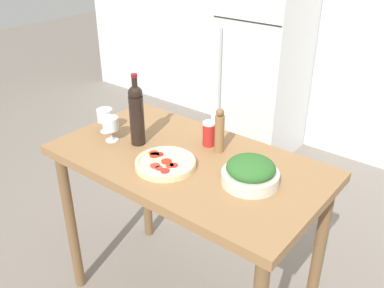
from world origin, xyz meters
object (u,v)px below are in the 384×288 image
object	(u,v)px
salt_canister	(208,133)
wine_glass_near	(111,125)
refrigerator	(264,60)
wine_glass_far	(105,116)
homemade_pizza	(165,163)
salad_bowl	(250,173)
pepper_mill	(220,131)
wine_bottle	(137,113)

from	to	relation	value
salt_canister	wine_glass_near	bearing A→B (deg)	-147.09
refrigerator	salt_canister	distance (m)	1.77
wine_glass_far	homemade_pizza	distance (m)	0.49
refrigerator	salad_bowl	distance (m)	2.06
homemade_pizza	salt_canister	size ratio (longest dim) A/B	2.21
pepper_mill	salad_bowl	world-z (taller)	pepper_mill
wine_glass_far	homemade_pizza	size ratio (longest dim) A/B	0.46
homemade_pizza	salt_canister	world-z (taller)	salt_canister
refrigerator	pepper_mill	bearing A→B (deg)	-67.04
wine_glass_near	salad_bowl	size ratio (longest dim) A/B	0.52
refrigerator	pepper_mill	size ratio (longest dim) A/B	7.74
wine_glass_near	salt_canister	xyz separation A→B (m)	(0.40, 0.26, -0.02)
wine_glass_far	homemade_pizza	bearing A→B (deg)	-8.94
wine_glass_near	homemade_pizza	world-z (taller)	wine_glass_near
wine_glass_near	salad_bowl	xyz separation A→B (m)	(0.74, 0.09, -0.03)
refrigerator	wine_glass_near	xyz separation A→B (m)	(0.22, -1.91, 0.17)
refrigerator	homemade_pizza	distance (m)	2.03
refrigerator	salt_canister	size ratio (longest dim) A/B	13.77
wine_bottle	salt_canister	world-z (taller)	wine_bottle
salad_bowl	salt_canister	world-z (taller)	salt_canister
wine_glass_near	wine_glass_far	size ratio (longest dim) A/B	1.00
refrigerator	wine_glass_near	world-z (taller)	refrigerator
wine_glass_far	salt_canister	xyz separation A→B (m)	(0.50, 0.21, -0.02)
wine_glass_far	pepper_mill	bearing A→B (deg)	18.06
refrigerator	homemade_pizza	world-z (taller)	refrigerator
wine_bottle	salt_canister	xyz separation A→B (m)	(0.28, 0.20, -0.10)
wine_bottle	homemade_pizza	distance (m)	0.30
salt_canister	wine_bottle	bearing A→B (deg)	-144.25
wine_bottle	wine_glass_near	xyz separation A→B (m)	(-0.13, -0.06, -0.07)
refrigerator	pepper_mill	xyz separation A→B (m)	(0.71, -1.67, 0.19)
homemade_pizza	refrigerator	bearing A→B (deg)	107.30
wine_glass_far	salt_canister	size ratio (longest dim) A/B	1.01
pepper_mill	salad_bowl	distance (m)	0.30
salt_canister	pepper_mill	bearing A→B (deg)	-15.08
wine_bottle	wine_glass_far	bearing A→B (deg)	-177.46
refrigerator	wine_bottle	xyz separation A→B (m)	(0.35, -1.85, 0.24)
wine_glass_near	homemade_pizza	bearing A→B (deg)	-3.69
refrigerator	wine_glass_far	xyz separation A→B (m)	(0.12, -1.86, 0.17)
wine_glass_near	wine_bottle	bearing A→B (deg)	25.86
wine_bottle	homemade_pizza	bearing A→B (deg)	-18.54
salad_bowl	homemade_pizza	world-z (taller)	salad_bowl
wine_glass_near	homemade_pizza	distance (m)	0.39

